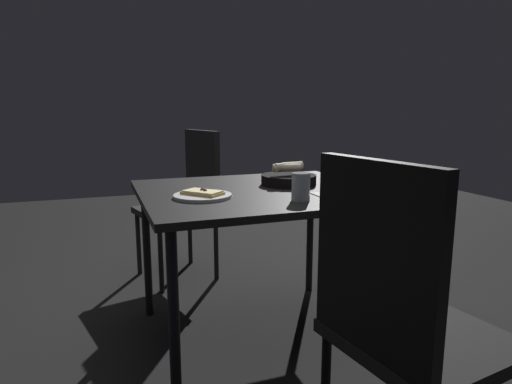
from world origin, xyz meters
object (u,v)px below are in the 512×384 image
object	(u,v)px
pizza_plate	(203,195)
beer_glass	(301,188)
dining_table	(260,202)
bread_basket	(289,178)
chair_near	(188,195)
chair_far	(401,313)

from	to	relation	value
pizza_plate	beer_glass	bearing A→B (deg)	-119.09
pizza_plate	dining_table	bearing A→B (deg)	-71.13
bread_basket	chair_near	bearing A→B (deg)	20.64
dining_table	chair_near	distance (m)	0.96
bread_basket	pizza_plate	bearing A→B (deg)	110.02
bread_basket	chair_near	size ratio (longest dim) A/B	0.28
dining_table	chair_near	size ratio (longest dim) A/B	1.12
dining_table	beer_glass	size ratio (longest dim) A/B	9.56
bread_basket	beer_glass	distance (m)	0.39
pizza_plate	beer_glass	xyz separation A→B (m)	(-0.20, -0.36, 0.04)
pizza_plate	bread_basket	bearing A→B (deg)	-69.98
pizza_plate	chair_near	size ratio (longest dim) A/B	0.25
pizza_plate	chair_near	distance (m)	1.07
pizza_plate	beer_glass	world-z (taller)	beer_glass
chair_far	bread_basket	bearing A→B (deg)	-6.86
chair_far	beer_glass	bearing A→B (deg)	-0.92
beer_glass	chair_far	bearing A→B (deg)	179.08
bread_basket	beer_glass	bearing A→B (deg)	162.99
dining_table	chair_near	world-z (taller)	chair_near
chair_near	dining_table	bearing A→B (deg)	-170.77
dining_table	chair_far	distance (m)	0.96
dining_table	bread_basket	world-z (taller)	bread_basket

